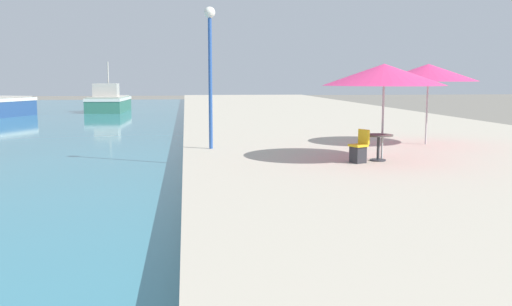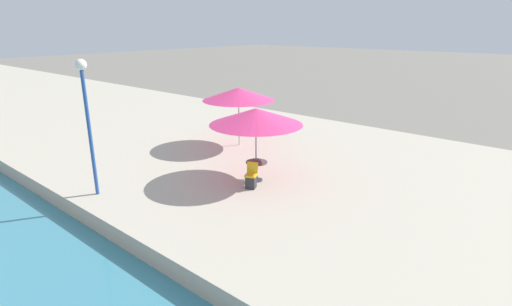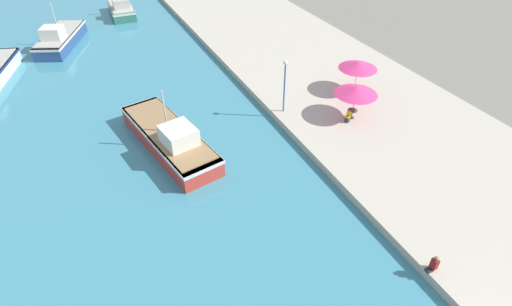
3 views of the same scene
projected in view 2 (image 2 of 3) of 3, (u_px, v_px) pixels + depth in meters
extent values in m
cube|color=#BCB29E|center=(90.00, 114.00, 27.70)|extent=(16.00, 90.00, 0.62)
cylinder|color=#B7B7B7|center=(256.00, 150.00, 14.86)|extent=(0.06, 0.06, 2.25)
cone|color=#E5387A|center=(256.00, 116.00, 14.47)|extent=(3.43, 3.43, 0.60)
cylinder|color=#B7B7B7|center=(239.00, 121.00, 19.04)|extent=(0.06, 0.06, 2.34)
cone|color=#E5387A|center=(239.00, 94.00, 18.64)|extent=(3.40, 3.40, 0.59)
cylinder|color=#333338|center=(257.00, 180.00, 14.96)|extent=(0.44, 0.44, 0.04)
cylinder|color=#333338|center=(257.00, 172.00, 14.86)|extent=(0.08, 0.08, 0.70)
cylinder|color=#4C4742|center=(257.00, 162.00, 14.75)|extent=(0.80, 0.80, 0.04)
cube|color=#2D2D33|center=(251.00, 182.00, 14.21)|extent=(0.45, 0.45, 0.45)
cube|color=gold|center=(251.00, 175.00, 14.13)|extent=(0.53, 0.53, 0.06)
cube|color=gold|center=(253.00, 167.00, 14.24)|extent=(0.22, 0.39, 0.40)
cylinder|color=#28519E|center=(90.00, 135.00, 13.13)|extent=(0.12, 0.12, 4.20)
sphere|color=white|center=(81.00, 65.00, 12.43)|extent=(0.36, 0.36, 0.36)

